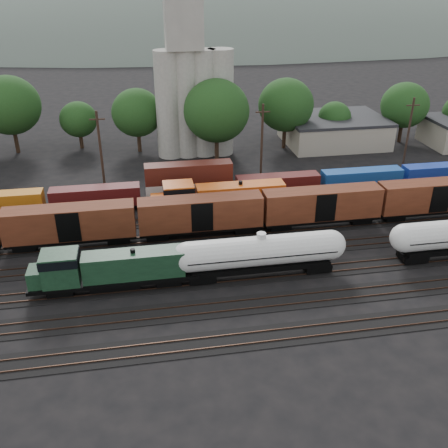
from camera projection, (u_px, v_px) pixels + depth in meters
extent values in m
plane|color=black|center=(204.00, 257.00, 57.50)|extent=(600.00, 600.00, 0.00)
cube|color=black|center=(227.00, 341.00, 44.31)|extent=(180.00, 3.20, 0.08)
cube|color=#382319|center=(228.00, 346.00, 43.64)|extent=(180.00, 0.08, 0.16)
cube|color=#382319|center=(226.00, 335.00, 44.90)|extent=(180.00, 0.08, 0.16)
cube|color=black|center=(218.00, 308.00, 48.70)|extent=(180.00, 3.20, 0.08)
cube|color=#382319|center=(219.00, 312.00, 48.03)|extent=(180.00, 0.08, 0.16)
cube|color=#382319|center=(217.00, 303.00, 49.29)|extent=(180.00, 0.08, 0.16)
cube|color=black|center=(210.00, 280.00, 53.09)|extent=(180.00, 3.20, 0.08)
cube|color=#382319|center=(211.00, 283.00, 52.42)|extent=(180.00, 0.08, 0.16)
cube|color=#382319|center=(209.00, 276.00, 53.68)|extent=(180.00, 0.08, 0.16)
cube|color=black|center=(204.00, 256.00, 57.48)|extent=(180.00, 3.20, 0.08)
cube|color=#382319|center=(205.00, 259.00, 56.81)|extent=(180.00, 0.08, 0.16)
cube|color=#382319|center=(203.00, 253.00, 58.07)|extent=(180.00, 0.08, 0.16)
cube|color=black|center=(199.00, 236.00, 61.87)|extent=(180.00, 3.20, 0.08)
cube|color=#382319|center=(199.00, 238.00, 61.21)|extent=(180.00, 0.08, 0.16)
cube|color=#382319|center=(198.00, 233.00, 62.47)|extent=(180.00, 0.08, 0.16)
cube|color=black|center=(194.00, 219.00, 66.26)|extent=(180.00, 3.20, 0.08)
cube|color=#382319|center=(194.00, 220.00, 65.60)|extent=(180.00, 0.08, 0.16)
cube|color=#382319|center=(193.00, 216.00, 66.86)|extent=(180.00, 0.08, 0.16)
cube|color=black|center=(190.00, 203.00, 70.65)|extent=(180.00, 3.20, 0.08)
cube|color=#382319|center=(190.00, 205.00, 69.99)|extent=(180.00, 0.08, 0.16)
cube|color=#382319|center=(189.00, 201.00, 71.25)|extent=(180.00, 0.08, 0.16)
cube|color=black|center=(115.00, 279.00, 51.02)|extent=(17.02, 2.90, 0.40)
cube|color=black|center=(115.00, 282.00, 51.22)|extent=(5.01, 2.20, 0.80)
cube|color=#15341F|center=(134.00, 264.00, 50.62)|extent=(10.21, 2.40, 2.70)
cube|color=#15341F|center=(61.00, 268.00, 49.40)|extent=(3.60, 2.90, 3.30)
cube|color=black|center=(59.00, 259.00, 48.92)|extent=(3.70, 3.00, 0.90)
cube|color=#15341F|center=(37.00, 277.00, 49.38)|extent=(1.60, 2.40, 1.80)
cylinder|color=black|center=(133.00, 251.00, 49.94)|extent=(0.50, 0.50, 0.50)
cube|color=black|center=(61.00, 289.00, 50.48)|extent=(2.60, 2.00, 0.70)
cube|color=black|center=(169.00, 279.00, 52.14)|extent=(2.60, 2.00, 0.70)
cylinder|color=silver|center=(261.00, 251.00, 52.52)|extent=(15.49, 3.19, 3.19)
sphere|color=silver|center=(188.00, 257.00, 51.34)|extent=(3.19, 3.19, 3.19)
sphere|color=silver|center=(331.00, 245.00, 53.70)|extent=(3.19, 3.19, 3.19)
cylinder|color=silver|center=(261.00, 236.00, 51.70)|extent=(0.99, 0.99, 0.55)
cube|color=black|center=(261.00, 251.00, 52.52)|extent=(15.84, 3.34, 0.09)
cube|color=black|center=(260.00, 265.00, 53.32)|extent=(14.96, 2.42, 0.55)
cube|color=black|center=(202.00, 276.00, 52.65)|extent=(2.86, 2.20, 0.77)
cube|color=black|center=(316.00, 265.00, 54.58)|extent=(2.86, 2.20, 0.77)
sphere|color=silver|center=(404.00, 238.00, 55.00)|extent=(3.19, 3.19, 3.19)
cube|color=black|center=(412.00, 256.00, 56.31)|extent=(2.86, 2.20, 0.77)
cube|color=black|center=(223.00, 207.00, 66.25)|extent=(19.42, 3.13, 0.43)
cube|color=black|center=(223.00, 211.00, 66.47)|extent=(5.40, 2.37, 0.86)
cube|color=#D55312|center=(240.00, 194.00, 65.85)|extent=(11.65, 2.59, 2.91)
cube|color=#D55312|center=(179.00, 197.00, 64.46)|extent=(3.88, 3.13, 3.56)
cube|color=black|center=(178.00, 188.00, 63.95)|extent=(3.99, 3.24, 0.97)
cube|color=#D55312|center=(158.00, 204.00, 64.41)|extent=(1.73, 2.59, 1.94)
cylinder|color=black|center=(241.00, 183.00, 65.12)|extent=(0.54, 0.54, 0.54)
cube|color=black|center=(177.00, 215.00, 65.62)|extent=(2.81, 2.16, 0.76)
cube|color=black|center=(268.00, 209.00, 67.52)|extent=(2.81, 2.16, 0.76)
cube|color=black|center=(72.00, 238.00, 59.05)|extent=(15.00, 2.60, 0.40)
cube|color=#552514|center=(70.00, 222.00, 58.10)|extent=(15.00, 2.90, 3.80)
cube|color=black|center=(201.00, 228.00, 61.40)|extent=(15.00, 2.60, 0.40)
cube|color=#552514|center=(201.00, 212.00, 60.44)|extent=(15.00, 2.90, 3.80)
cube|color=black|center=(320.00, 218.00, 63.74)|extent=(15.00, 2.60, 0.40)
cube|color=#552514|center=(322.00, 203.00, 62.79)|extent=(15.00, 2.90, 3.80)
cube|color=black|center=(431.00, 209.00, 66.09)|extent=(15.00, 2.60, 0.40)
cube|color=#552514|center=(434.00, 195.00, 65.13)|extent=(15.00, 2.90, 3.80)
cube|color=black|center=(190.00, 200.00, 70.45)|extent=(160.00, 2.60, 0.60)
cube|color=#4A1112|center=(96.00, 196.00, 67.77)|extent=(12.00, 2.40, 2.60)
cube|color=silver|center=(189.00, 190.00, 69.72)|extent=(12.00, 2.40, 2.60)
cube|color=#42150F|center=(189.00, 172.00, 68.54)|extent=(12.00, 2.40, 2.60)
cube|color=#491311|center=(278.00, 184.00, 71.67)|extent=(12.00, 2.40, 2.60)
cube|color=navy|center=(362.00, 178.00, 73.62)|extent=(12.00, 2.40, 2.60)
cube|color=navy|center=(441.00, 173.00, 75.56)|extent=(12.00, 2.40, 2.60)
cylinder|color=#A09E93|center=(169.00, 105.00, 84.88)|extent=(4.40, 4.40, 18.00)
cylinder|color=#A09E93|center=(186.00, 105.00, 85.34)|extent=(4.40, 4.40, 18.00)
cylinder|color=#A09E93|center=(204.00, 104.00, 85.80)|extent=(4.40, 4.40, 18.00)
cylinder|color=#A09E93|center=(221.00, 103.00, 86.25)|extent=(4.40, 4.40, 18.00)
cube|color=#A09E93|center=(183.00, 23.00, 79.45)|extent=(6.00, 5.00, 8.00)
cube|color=#9E937F|center=(333.00, 131.00, 94.40)|extent=(18.00, 14.00, 4.60)
cube|color=#232326|center=(335.00, 118.00, 93.24)|extent=(18.36, 14.28, 0.50)
cylinder|color=black|center=(16.00, 142.00, 89.62)|extent=(0.70, 0.70, 3.94)
ellipsoid|color=#1E4318|center=(9.00, 105.00, 86.63)|extent=(10.69, 10.69, 10.13)
cylinder|color=black|center=(81.00, 141.00, 92.27)|extent=(0.70, 0.70, 2.48)
ellipsoid|color=#1E4318|center=(78.00, 119.00, 90.39)|extent=(6.72, 6.72, 6.37)
cylinder|color=black|center=(139.00, 143.00, 90.35)|extent=(0.70, 0.70, 3.27)
ellipsoid|color=#1E4318|center=(137.00, 113.00, 87.87)|extent=(8.88, 8.88, 8.41)
cylinder|color=black|center=(217.00, 150.00, 85.46)|extent=(0.70, 0.70, 4.03)
ellipsoid|color=#1E4318|center=(216.00, 111.00, 82.39)|extent=(10.94, 10.94, 10.37)
cylinder|color=black|center=(284.00, 138.00, 92.10)|extent=(0.70, 0.70, 3.66)
ellipsoid|color=#1E4318|center=(286.00, 105.00, 89.32)|extent=(9.94, 9.94, 9.42)
cylinder|color=black|center=(332.00, 137.00, 95.16)|extent=(0.70, 0.70, 2.26)
ellipsoid|color=#1E4318|center=(334.00, 117.00, 93.44)|extent=(6.13, 6.13, 5.81)
cylinder|color=black|center=(400.00, 134.00, 95.41)|extent=(0.70, 0.70, 3.25)
ellipsoid|color=#1E4318|center=(405.00, 105.00, 92.94)|extent=(8.81, 8.81, 8.35)
cylinder|color=black|center=(101.00, 152.00, 72.27)|extent=(0.36, 0.36, 12.00)
cube|color=black|center=(97.00, 119.00, 70.10)|extent=(2.20, 0.18, 0.18)
cylinder|color=black|center=(262.00, 143.00, 75.93)|extent=(0.36, 0.36, 12.00)
cube|color=black|center=(263.00, 112.00, 73.75)|extent=(2.20, 0.18, 0.18)
cylinder|color=black|center=(408.00, 135.00, 79.58)|extent=(0.36, 0.36, 12.00)
cube|color=black|center=(413.00, 105.00, 77.41)|extent=(2.20, 0.18, 0.18)
ellipsoid|color=#59665B|center=(212.00, 67.00, 302.25)|extent=(520.00, 286.00, 130.00)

